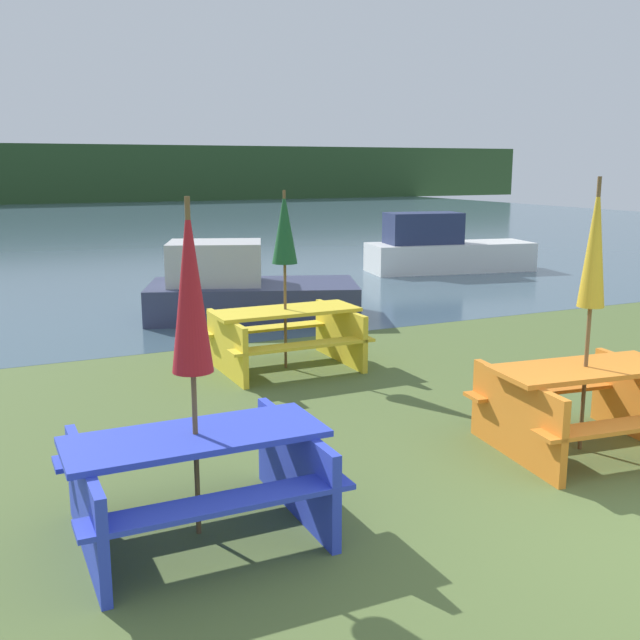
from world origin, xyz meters
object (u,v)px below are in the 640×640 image
object	(u,v)px
picnic_table_blue	(197,472)
umbrella_darkgreen	(284,229)
umbrella_crimson	(190,289)
umbrella_gold	(595,246)
picnic_table_yellow	(285,333)
boat	(243,290)
boat_second	(443,250)
picnic_table_orange	(583,400)

from	to	relation	value
picnic_table_blue	umbrella_darkgreen	size ratio (longest dim) A/B	0.79
umbrella_crimson	umbrella_gold	xyz separation A→B (m)	(3.61, 0.07, 0.11)
picnic_table_yellow	boat	xyz separation A→B (m)	(0.60, 3.32, 0.01)
boat	boat_second	distance (m)	7.17
picnic_table_yellow	boat	distance (m)	3.38
picnic_table_blue	umbrella_gold	distance (m)	3.88
picnic_table_orange	picnic_table_yellow	size ratio (longest dim) A/B	0.98
picnic_table_orange	picnic_table_yellow	bearing A→B (deg)	109.98
picnic_table_orange	umbrella_darkgreen	world-z (taller)	umbrella_darkgreen
picnic_table_blue	picnic_table_orange	distance (m)	3.62
picnic_table_orange	boat_second	bearing A→B (deg)	61.77
picnic_table_yellow	umbrella_crimson	world-z (taller)	umbrella_crimson
picnic_table_blue	umbrella_crimson	xyz separation A→B (m)	(0.00, -0.00, 1.29)
umbrella_gold	boat_second	bearing A→B (deg)	61.77
umbrella_gold	picnic_table_yellow	bearing A→B (deg)	109.98
picnic_table_orange	boat_second	distance (m)	11.80
picnic_table_yellow	boat_second	size ratio (longest dim) A/B	0.44
umbrella_crimson	picnic_table_yellow	bearing A→B (deg)	59.47
picnic_table_blue	umbrella_crimson	size ratio (longest dim) A/B	0.76
picnic_table_yellow	umbrella_gold	bearing A→B (deg)	-70.02
picnic_table_blue	picnic_table_orange	bearing A→B (deg)	1.17
picnic_table_yellow	umbrella_darkgreen	xyz separation A→B (m)	(0.00, -0.00, 1.32)
umbrella_crimson	boat_second	world-z (taller)	umbrella_crimson
picnic_table_blue	picnic_table_yellow	distance (m)	4.43
picnic_table_orange	picnic_table_yellow	world-z (taller)	picnic_table_orange
picnic_table_yellow	umbrella_gold	distance (m)	4.22
picnic_table_orange	umbrella_gold	world-z (taller)	umbrella_gold
picnic_table_orange	umbrella_darkgreen	bearing A→B (deg)	109.98
picnic_table_blue	umbrella_darkgreen	distance (m)	4.63
picnic_table_orange	picnic_table_yellow	distance (m)	3.99
boat	picnic_table_blue	bearing A→B (deg)	-91.04
picnic_table_yellow	umbrella_darkgreen	bearing A→B (deg)	-69.44
picnic_table_yellow	boat_second	world-z (taller)	boat_second
picnic_table_yellow	boat	size ratio (longest dim) A/B	0.48
boat	umbrella_gold	bearing A→B (deg)	-63.11
umbrella_gold	picnic_table_orange	bearing A→B (deg)	-63.43
boat	picnic_table_orange	bearing A→B (deg)	-63.11
umbrella_crimson	boat	world-z (taller)	umbrella_crimson
picnic_table_orange	boat	xyz separation A→B (m)	(-0.76, 7.07, 0.01)
boat_second	boat	bearing A→B (deg)	-141.95
umbrella_darkgreen	boat_second	distance (m)	9.70
picnic_table_blue	umbrella_gold	bearing A→B (deg)	1.17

